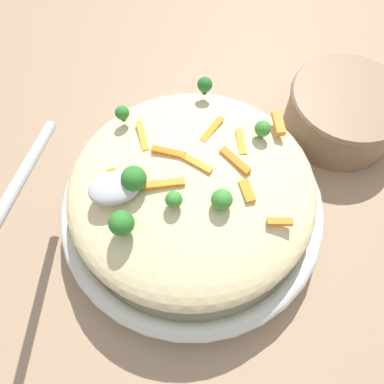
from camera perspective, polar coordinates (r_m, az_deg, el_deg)
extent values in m
plane|color=#9E7F60|center=(0.53, 0.00, -3.68)|extent=(2.40, 2.40, 0.00)
cylinder|color=silver|center=(0.51, 0.00, -3.06)|extent=(0.31, 0.31, 0.03)
torus|color=silver|center=(0.49, 0.00, -1.84)|extent=(0.33, 0.33, 0.02)
torus|color=black|center=(0.49, 0.00, -1.61)|extent=(0.32, 0.32, 0.00)
ellipsoid|color=beige|center=(0.46, 0.00, 0.54)|extent=(0.29, 0.29, 0.08)
cube|color=orange|center=(0.43, 0.59, 4.25)|extent=(0.03, 0.03, 0.01)
cube|color=orange|center=(0.43, -11.39, 1.40)|extent=(0.01, 0.03, 0.01)
cube|color=orange|center=(0.41, -4.05, 1.18)|extent=(0.04, 0.01, 0.01)
cube|color=orange|center=(0.46, 2.93, 9.15)|extent=(0.04, 0.03, 0.01)
cube|color=orange|center=(0.46, -7.35, 8.17)|extent=(0.01, 0.04, 0.01)
cube|color=orange|center=(0.41, 12.85, -4.32)|extent=(0.03, 0.01, 0.01)
cube|color=orange|center=(0.45, 7.22, 7.27)|extent=(0.02, 0.04, 0.01)
cube|color=orange|center=(0.43, 6.46, 4.44)|extent=(0.03, 0.04, 0.01)
cube|color=orange|center=(0.43, -3.40, 5.84)|extent=(0.04, 0.03, 0.01)
cube|color=orange|center=(0.48, 12.64, 9.89)|extent=(0.02, 0.03, 0.01)
cube|color=orange|center=(0.42, 8.11, 0.10)|extent=(0.01, 0.03, 0.01)
cylinder|color=#205B1C|center=(0.50, 1.86, 14.71)|extent=(0.01, 0.01, 0.01)
sphere|color=#236B23|center=(0.49, 1.90, 15.57)|extent=(0.02, 0.02, 0.02)
cylinder|color=#296820|center=(0.48, -10.09, 10.70)|extent=(0.01, 0.01, 0.01)
sphere|color=#2D7A28|center=(0.47, -10.28, 11.43)|extent=(0.02, 0.02, 0.02)
cylinder|color=#377928|center=(0.46, 10.20, 8.42)|extent=(0.01, 0.01, 0.01)
sphere|color=#3D8E33|center=(0.46, 10.40, 9.19)|extent=(0.02, 0.02, 0.02)
cylinder|color=#377928|center=(0.40, -2.65, -1.74)|extent=(0.01, 0.01, 0.01)
sphere|color=#3D8E33|center=(0.39, -2.71, -1.10)|extent=(0.02, 0.02, 0.02)
cylinder|color=#296820|center=(0.41, -8.22, 0.55)|extent=(0.01, 0.01, 0.01)
sphere|color=#2D7A28|center=(0.40, -8.47, 1.53)|extent=(0.03, 0.03, 0.03)
cylinder|color=#296820|center=(0.40, -10.06, -5.33)|extent=(0.01, 0.01, 0.01)
sphere|color=#2D7A28|center=(0.39, -10.38, -4.52)|extent=(0.03, 0.03, 0.03)
cylinder|color=#377928|center=(0.41, 4.31, -1.86)|extent=(0.01, 0.01, 0.01)
sphere|color=#3D8E33|center=(0.39, 4.42, -1.13)|extent=(0.02, 0.02, 0.02)
ellipsoid|color=#B7B7BC|center=(0.41, -11.31, 0.29)|extent=(0.06, 0.04, 0.02)
cylinder|color=#B7B7BC|center=(0.41, -23.60, 2.62)|extent=(0.06, 0.17, 0.08)
cylinder|color=#8C6B4C|center=(0.62, 21.40, 10.87)|extent=(0.16, 0.16, 0.07)
torus|color=#8C6B4C|center=(0.60, 22.38, 12.71)|extent=(0.17, 0.17, 0.01)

